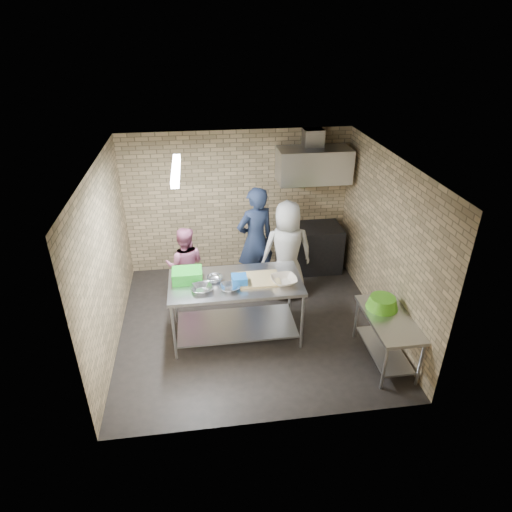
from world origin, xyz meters
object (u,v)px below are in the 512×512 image
at_px(man_navy, 255,240).
at_px(green_basin, 382,302).
at_px(side_counter, 386,339).
at_px(blue_tub, 239,280).
at_px(green_crate, 187,275).
at_px(woman_white, 287,251).
at_px(bottle_red, 314,166).
at_px(prep_table, 236,308).
at_px(woman_pink, 185,265).
at_px(stove, 309,248).

bearing_deg(man_navy, green_basin, 107.72).
xyz_separation_m(side_counter, green_basin, (-0.02, 0.25, 0.46)).
relative_size(blue_tub, man_navy, 0.11).
height_order(green_crate, woman_white, woman_white).
bearing_deg(blue_tub, man_navy, 73.07).
height_order(blue_tub, bottle_red, bottle_red).
relative_size(prep_table, side_counter, 1.64).
xyz_separation_m(green_crate, blue_tub, (0.75, -0.22, -0.02)).
relative_size(green_crate, bottle_red, 2.43).
height_order(woman_pink, woman_white, woman_white).
xyz_separation_m(green_crate, green_basin, (2.75, -0.74, -0.24)).
height_order(blue_tub, man_navy, man_navy).
bearing_deg(man_navy, side_counter, 104.70).
bearing_deg(woman_pink, green_crate, 99.21).
height_order(stove, bottle_red, bottle_red).
bearing_deg(bottle_red, woman_white, -121.63).
distance_m(blue_tub, green_basin, 2.08).
xyz_separation_m(stove, blue_tub, (-1.57, -1.98, 0.60)).
bearing_deg(blue_tub, woman_white, 49.91).
bearing_deg(green_basin, woman_pink, 148.70).
bearing_deg(woman_white, blue_tub, 50.33).
bearing_deg(stove, prep_table, -130.74).
bearing_deg(woman_pink, stove, -155.86).
relative_size(stove, man_navy, 0.61).
bearing_deg(side_counter, prep_table, 157.12).
distance_m(side_counter, woman_white, 2.23).
height_order(prep_table, blue_tub, blue_tub).
height_order(green_basin, woman_white, woman_white).
xyz_separation_m(man_navy, woman_white, (0.51, -0.30, -0.09)).
bearing_deg(stove, man_navy, -153.55).
bearing_deg(stove, green_crate, -142.82).
height_order(green_basin, woman_pink, woman_pink).
distance_m(blue_tub, woman_white, 1.47).
distance_m(stove, blue_tub, 2.59).
relative_size(prep_table, man_navy, 1.01).
relative_size(prep_table, stove, 1.64).
bearing_deg(blue_tub, green_crate, 163.65).
height_order(side_counter, blue_tub, blue_tub).
bearing_deg(woman_white, green_basin, 123.36).
bearing_deg(side_counter, woman_pink, 145.31).
distance_m(side_counter, bottle_red, 3.44).
height_order(green_crate, bottle_red, bottle_red).
height_order(side_counter, woman_pink, woman_pink).
bearing_deg(green_basin, side_counter, -85.43).
bearing_deg(green_crate, blue_tub, -16.35).
height_order(prep_table, green_crate, green_crate).
xyz_separation_m(side_counter, bottle_red, (-0.40, 2.99, 1.65)).
relative_size(side_counter, green_crate, 2.75).
bearing_deg(bottle_red, blue_tub, -126.11).
bearing_deg(blue_tub, woman_pink, 124.35).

